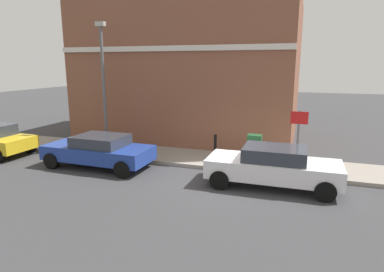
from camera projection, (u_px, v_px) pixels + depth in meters
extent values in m
plane|color=#38383A|center=(226.00, 180.00, 11.84)|extent=(80.00, 80.00, 0.00)
cube|color=gray|center=(112.00, 150.00, 15.60)|extent=(2.36, 30.00, 0.15)
cube|color=brown|center=(194.00, 71.00, 18.71)|extent=(7.65, 11.25, 7.27)
cube|color=silver|center=(166.00, 48.00, 14.91)|extent=(0.12, 11.25, 0.24)
cube|color=silver|center=(273.00, 169.00, 11.05)|extent=(1.69, 4.36, 0.61)
cube|color=#2D333D|center=(275.00, 154.00, 10.92)|extent=(1.47, 2.03, 0.47)
cylinder|color=black|center=(220.00, 180.00, 10.89)|extent=(0.23, 0.64, 0.64)
cylinder|color=black|center=(230.00, 166.00, 12.33)|extent=(0.23, 0.64, 0.64)
cylinder|color=black|center=(325.00, 192.00, 9.89)|extent=(0.23, 0.64, 0.64)
cylinder|color=black|center=(323.00, 175.00, 11.33)|extent=(0.23, 0.64, 0.64)
cube|color=navy|center=(98.00, 152.00, 13.20)|extent=(1.83, 4.35, 0.56)
cube|color=#2D333D|center=(101.00, 141.00, 13.05)|extent=(1.58, 1.96, 0.44)
cylinder|color=black|center=(52.00, 161.00, 13.04)|extent=(0.23, 0.64, 0.64)
cylinder|color=black|center=(79.00, 151.00, 14.55)|extent=(0.23, 0.64, 0.64)
cylinder|color=black|center=(123.00, 169.00, 11.96)|extent=(0.23, 0.64, 0.64)
cylinder|color=black|center=(144.00, 158.00, 13.48)|extent=(0.23, 0.64, 0.64)
cylinder|color=black|center=(30.00, 146.00, 15.37)|extent=(0.23, 0.64, 0.64)
cube|color=#1E4C28|center=(254.00, 149.00, 13.26)|extent=(0.40, 0.55, 1.15)
cube|color=#333333|center=(254.00, 162.00, 13.38)|extent=(0.46, 0.61, 0.08)
cylinder|color=black|center=(215.00, 147.00, 13.90)|extent=(0.12, 0.12, 0.95)
sphere|color=black|center=(215.00, 136.00, 13.79)|extent=(0.14, 0.14, 0.14)
cylinder|color=#59595B|center=(298.00, 143.00, 11.84)|extent=(0.08, 0.08, 2.30)
cube|color=white|center=(299.00, 118.00, 11.63)|extent=(0.03, 0.56, 0.40)
cube|color=red|center=(299.00, 118.00, 11.61)|extent=(0.01, 0.60, 0.44)
cylinder|color=#59595B|center=(104.00, 90.00, 15.17)|extent=(0.14, 0.14, 5.50)
cube|color=#A5A599|center=(100.00, 24.00, 14.56)|extent=(0.20, 0.44, 0.20)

